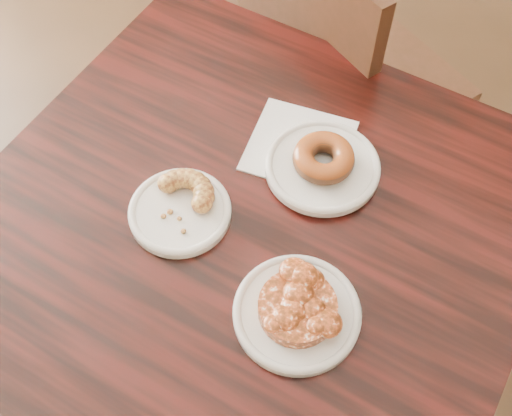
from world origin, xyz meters
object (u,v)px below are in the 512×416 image
Objects in this scene: cafe_table at (249,323)px; glazed_donut at (324,158)px; chair_far at (357,82)px; apple_fritter at (298,306)px; cruller_fragment at (179,205)px.

glazed_donut is at bearing 70.85° from cafe_table.
chair_far reaches higher than apple_fritter.
apple_fritter is at bearing -9.45° from cruller_fragment.
cruller_fragment is at bearing -161.19° from cafe_table.
chair_far is 6.11× the size of apple_fritter.
cafe_table is 8.57× the size of glazed_donut.
glazed_donut is 0.25m from apple_fritter.
apple_fritter is (0.10, -0.23, -0.00)m from glazed_donut.
cruller_fragment is at bearing 112.55° from chair_far.
apple_fritter is at bearing -66.74° from glazed_donut.
chair_far is 0.73m from cruller_fragment.
apple_fritter reaches higher than cruller_fragment.
apple_fritter is at bearing 130.63° from chair_far.
apple_fritter is at bearing -33.45° from cafe_table.
cafe_table is 5.57× the size of apple_fritter.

